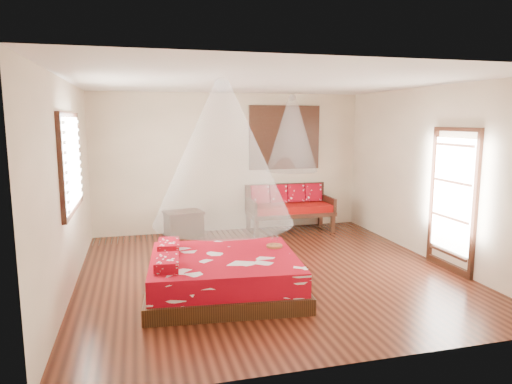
% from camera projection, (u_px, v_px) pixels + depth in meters
% --- Properties ---
extents(room, '(5.54, 5.54, 2.84)m').
position_uv_depth(room, '(268.00, 180.00, 6.69)').
color(room, black).
rests_on(room, ground).
extents(bed, '(2.15, 1.98, 0.63)m').
position_uv_depth(bed, '(223.00, 275.00, 6.01)').
color(bed, black).
rests_on(bed, floor).
extents(daybed, '(1.73, 0.77, 0.94)m').
position_uv_depth(daybed, '(289.00, 206.00, 9.39)').
color(daybed, black).
rests_on(daybed, floor).
extents(storage_chest, '(0.81, 0.66, 0.50)m').
position_uv_depth(storage_chest, '(184.00, 223.00, 8.96)').
color(storage_chest, black).
rests_on(storage_chest, floor).
extents(shutter_panel, '(1.52, 0.06, 1.32)m').
position_uv_depth(shutter_panel, '(284.00, 138.00, 9.49)').
color(shutter_panel, black).
rests_on(shutter_panel, wall_back).
extents(window_left, '(0.10, 1.74, 1.34)m').
position_uv_depth(window_left, '(71.00, 162.00, 6.16)').
color(window_left, black).
rests_on(window_left, wall_left).
extents(glazed_door, '(0.08, 1.02, 2.16)m').
position_uv_depth(glazed_door, '(452.00, 200.00, 6.85)').
color(glazed_door, black).
rests_on(glazed_door, floor).
extents(wine_tray, '(0.23, 0.23, 0.19)m').
position_uv_depth(wine_tray, '(274.00, 244.00, 6.40)').
color(wine_tray, brown).
rests_on(wine_tray, bed).
extents(mosquito_net_main, '(1.81, 1.81, 1.80)m').
position_uv_depth(mosquito_net_main, '(223.00, 153.00, 5.76)').
color(mosquito_net_main, white).
rests_on(mosquito_net_main, ceiling).
extents(mosquito_net_daybed, '(1.03, 1.03, 1.50)m').
position_uv_depth(mosquito_net_daybed, '(292.00, 133.00, 9.03)').
color(mosquito_net_daybed, white).
rests_on(mosquito_net_daybed, ceiling).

